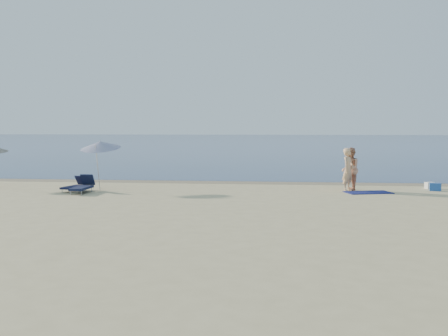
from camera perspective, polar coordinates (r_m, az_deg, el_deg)
The scene contains 11 objects.
ground at distance 9.78m, azimuth 0.55°, elevation -13.00°, with size 160.00×160.00×0.00m, color #CBBC87.
sea at distance 109.33m, azimuth 5.96°, elevation 2.73°, with size 240.00×160.00×0.01m, color #0C1E4C.
wet_sand_strip at distance 28.85m, azimuth 4.52°, elevation -1.51°, with size 240.00×1.60×0.00m, color #847254.
person_left at distance 25.62m, azimuth 12.50°, elevation -0.16°, with size 0.70×0.46×1.93m, color #E0AE7E.
person_right at distance 26.03m, azimuth 12.70°, elevation -0.09°, with size 0.94×0.74×1.94m, color tan.
beach_towel at distance 25.27m, azimuth 14.45°, elevation -2.42°, with size 1.94×1.08×0.03m, color #0F144F.
white_bag at distance 27.75m, azimuth 20.15°, elevation -1.67°, with size 0.36×0.30×0.30m, color white.
blue_cooler at distance 26.96m, azimuth 20.67°, elevation -1.81°, with size 0.49×0.35×0.35m, color #1E4FA6.
umbrella_near at distance 26.26m, azimuth -12.45°, elevation 2.30°, with size 2.04×2.07×2.41m.
lounger_left at distance 25.94m, azimuth -14.96°, elevation -1.76°, with size 0.78×1.56×0.66m.
lounger_right at distance 25.19m, azimuth -14.17°, elevation -1.83°, with size 0.58×1.74×0.77m.
Camera 1 is at (0.96, -9.29, 2.90)m, focal length 45.00 mm.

